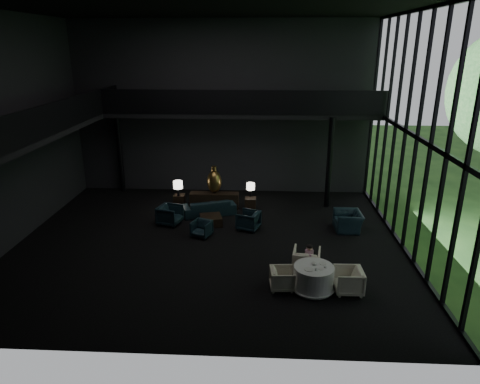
{
  "coord_description": "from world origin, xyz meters",
  "views": [
    {
      "loc": [
        1.84,
        -14.12,
        6.88
      ],
      "look_at": [
        1.09,
        0.5,
        1.82
      ],
      "focal_mm": 32.0,
      "sensor_mm": 36.0,
      "label": 1
    }
  ],
  "objects_px": {
    "bronze_urn": "(214,181)",
    "dining_chair_west": "(282,279)",
    "console": "(214,200)",
    "lounge_armchair_west": "(170,213)",
    "lounge_armchair_south": "(202,229)",
    "dining_table": "(313,279)",
    "coffee_table": "(211,220)",
    "dining_chair_north": "(306,258)",
    "window_armchair": "(348,217)",
    "side_table_left": "(179,200)",
    "table_lamp_left": "(178,185)",
    "sofa": "(209,204)",
    "child": "(309,253)",
    "lounge_armchair_east": "(248,219)",
    "side_table_right": "(250,204)",
    "table_lamp_right": "(251,187)",
    "dining_chair_east": "(348,279)"
  },
  "relations": [
    {
      "from": "console",
      "to": "sofa",
      "type": "relative_size",
      "value": 0.91
    },
    {
      "from": "console",
      "to": "lounge_armchair_west",
      "type": "relative_size",
      "value": 2.24
    },
    {
      "from": "table_lamp_left",
      "to": "side_table_left",
      "type": "bearing_deg",
      "value": 90.0
    },
    {
      "from": "lounge_armchair_south",
      "to": "table_lamp_right",
      "type": "bearing_deg",
      "value": 81.62
    },
    {
      "from": "console",
      "to": "side_table_left",
      "type": "relative_size",
      "value": 4.12
    },
    {
      "from": "lounge_armchair_west",
      "to": "lounge_armchair_south",
      "type": "relative_size",
      "value": 1.6
    },
    {
      "from": "dining_chair_west",
      "to": "child",
      "type": "xyz_separation_m",
      "value": [
        0.86,
        0.91,
        0.4
      ]
    },
    {
      "from": "table_lamp_right",
      "to": "sofa",
      "type": "height_order",
      "value": "table_lamp_right"
    },
    {
      "from": "table_lamp_right",
      "to": "lounge_armchair_east",
      "type": "relative_size",
      "value": 0.72
    },
    {
      "from": "dining_table",
      "to": "lounge_armchair_east",
      "type": "bearing_deg",
      "value": 115.79
    },
    {
      "from": "table_lamp_right",
      "to": "lounge_armchair_west",
      "type": "relative_size",
      "value": 0.64
    },
    {
      "from": "lounge_armchair_west",
      "to": "coffee_table",
      "type": "distance_m",
      "value": 1.68
    },
    {
      "from": "table_lamp_right",
      "to": "dining_chair_north",
      "type": "xyz_separation_m",
      "value": [
        1.93,
        -5.62,
        -0.48
      ]
    },
    {
      "from": "bronze_urn",
      "to": "dining_chair_east",
      "type": "relative_size",
      "value": 1.4
    },
    {
      "from": "lounge_armchair_south",
      "to": "dining_table",
      "type": "height_order",
      "value": "dining_table"
    },
    {
      "from": "console",
      "to": "child",
      "type": "relative_size",
      "value": 3.8
    },
    {
      "from": "table_lamp_left",
      "to": "window_armchair",
      "type": "height_order",
      "value": "table_lamp_left"
    },
    {
      "from": "sofa",
      "to": "lounge_armchair_west",
      "type": "relative_size",
      "value": 2.47
    },
    {
      "from": "bronze_urn",
      "to": "lounge_armchair_west",
      "type": "xyz_separation_m",
      "value": [
        -1.59,
        -2.03,
        -0.71
      ]
    },
    {
      "from": "console",
      "to": "lounge_armchair_west",
      "type": "distance_m",
      "value": 2.51
    },
    {
      "from": "dining_chair_east",
      "to": "dining_chair_west",
      "type": "xyz_separation_m",
      "value": [
        -1.91,
        0.09,
        -0.1
      ]
    },
    {
      "from": "side_table_left",
      "to": "table_lamp_right",
      "type": "bearing_deg",
      "value": -0.86
    },
    {
      "from": "side_table_left",
      "to": "side_table_right",
      "type": "height_order",
      "value": "side_table_left"
    },
    {
      "from": "bronze_urn",
      "to": "dining_chair_west",
      "type": "bearing_deg",
      "value": -67.68
    },
    {
      "from": "console",
      "to": "dining_chair_west",
      "type": "height_order",
      "value": "console"
    },
    {
      "from": "lounge_armchair_south",
      "to": "child",
      "type": "distance_m",
      "value": 4.59
    },
    {
      "from": "lounge_armchair_east",
      "to": "side_table_right",
      "type": "bearing_deg",
      "value": -160.38
    },
    {
      "from": "dining_chair_north",
      "to": "dining_chair_west",
      "type": "relative_size",
      "value": 1.46
    },
    {
      "from": "lounge_armchair_east",
      "to": "coffee_table",
      "type": "relative_size",
      "value": 1.02
    },
    {
      "from": "lounge_armchair_east",
      "to": "lounge_armchair_south",
      "type": "relative_size",
      "value": 1.41
    },
    {
      "from": "side_table_left",
      "to": "coffee_table",
      "type": "height_order",
      "value": "side_table_left"
    },
    {
      "from": "table_lamp_left",
      "to": "dining_table",
      "type": "xyz_separation_m",
      "value": [
        5.24,
        -6.55,
        -0.68
      ]
    },
    {
      "from": "side_table_left",
      "to": "lounge_armchair_west",
      "type": "bearing_deg",
      "value": -89.71
    },
    {
      "from": "table_lamp_left",
      "to": "sofa",
      "type": "distance_m",
      "value": 1.75
    },
    {
      "from": "bronze_urn",
      "to": "lounge_armchair_south",
      "type": "height_order",
      "value": "bronze_urn"
    },
    {
      "from": "bronze_urn",
      "to": "table_lamp_left",
      "type": "height_order",
      "value": "bronze_urn"
    },
    {
      "from": "console",
      "to": "window_armchair",
      "type": "bearing_deg",
      "value": -21.36
    },
    {
      "from": "coffee_table",
      "to": "lounge_armchair_west",
      "type": "bearing_deg",
      "value": -178.66
    },
    {
      "from": "lounge_armchair_east",
      "to": "window_armchair",
      "type": "bearing_deg",
      "value": 112.16
    },
    {
      "from": "dining_chair_north",
      "to": "dining_chair_west",
      "type": "height_order",
      "value": "dining_chair_north"
    },
    {
      "from": "dining_table",
      "to": "console",
      "type": "bearing_deg",
      "value": 119.11
    },
    {
      "from": "console",
      "to": "lounge_armchair_east",
      "type": "height_order",
      "value": "lounge_armchair_east"
    },
    {
      "from": "lounge_armchair_east",
      "to": "table_lamp_left",
      "type": "bearing_deg",
      "value": -105.52
    },
    {
      "from": "lounge_armchair_west",
      "to": "lounge_armchair_south",
      "type": "bearing_deg",
      "value": -111.69
    },
    {
      "from": "console",
      "to": "window_armchair",
      "type": "distance_m",
      "value": 5.88
    },
    {
      "from": "table_lamp_right",
      "to": "child",
      "type": "bearing_deg",
      "value": -70.9
    },
    {
      "from": "console",
      "to": "dining_chair_north",
      "type": "bearing_deg",
      "value": -57.32
    },
    {
      "from": "side_table_left",
      "to": "window_armchair",
      "type": "bearing_deg",
      "value": -18.02
    },
    {
      "from": "child",
      "to": "dining_chair_west",
      "type": "bearing_deg",
      "value": 46.33
    },
    {
      "from": "side_table_left",
      "to": "dining_table",
      "type": "xyz_separation_m",
      "value": [
        5.24,
        -6.7,
        0.07
      ]
    }
  ]
}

